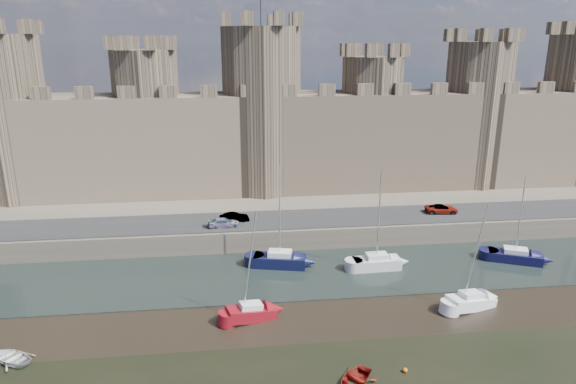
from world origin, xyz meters
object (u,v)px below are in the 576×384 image
object	(u,v)px
car_3	(442,209)
sailboat_3	(515,255)
car_2	(224,223)
sailboat_2	(377,262)
sailboat_1	(280,259)
car_1	(234,217)
sailboat_5	(470,301)
sailboat_4	(251,312)

from	to	relation	value
car_3	sailboat_3	xyz separation A→B (m)	(4.54, -9.98, -2.31)
car_2	sailboat_2	world-z (taller)	sailboat_2
sailboat_2	sailboat_1	bearing A→B (deg)	167.61
sailboat_1	sailboat_2	distance (m)	10.46
car_1	sailboat_3	bearing A→B (deg)	-113.88
sailboat_1	sailboat_5	world-z (taller)	sailboat_1
sailboat_2	sailboat_3	size ratio (longest dim) A/B	1.13
sailboat_2	sailboat_4	size ratio (longest dim) A/B	1.07
car_1	car_3	world-z (taller)	car_1
sailboat_3	sailboat_5	distance (m)	13.26
sailboat_2	car_2	bearing A→B (deg)	151.03
sailboat_4	sailboat_1	bearing A→B (deg)	55.46
sailboat_2	sailboat_4	world-z (taller)	sailboat_2
sailboat_1	sailboat_2	size ratio (longest dim) A/B	1.03
car_2	sailboat_5	size ratio (longest dim) A/B	0.37
car_1	car_2	bearing A→B (deg)	136.35
car_2	sailboat_1	size ratio (longest dim) A/B	0.33
car_2	sailboat_3	bearing A→B (deg)	-109.98
car_2	sailboat_2	bearing A→B (deg)	-122.52
sailboat_1	sailboat_3	bearing A→B (deg)	8.85
sailboat_5	car_2	bearing A→B (deg)	125.64
car_1	sailboat_5	world-z (taller)	sailboat_5
sailboat_1	sailboat_4	size ratio (longest dim) A/B	1.10
car_2	car_3	world-z (taller)	car_3
car_1	sailboat_1	size ratio (longest dim) A/B	0.32
car_2	sailboat_2	xyz separation A→B (m)	(16.29, -8.22, -2.19)
car_3	sailboat_3	bearing A→B (deg)	-148.25
sailboat_1	sailboat_4	xyz separation A→B (m)	(-3.66, -10.60, -0.12)
car_2	sailboat_4	xyz separation A→B (m)	(2.32, -16.97, -2.29)
sailboat_2	sailboat_5	xyz separation A→B (m)	(6.27, -9.09, -0.12)
sailboat_5	sailboat_1	bearing A→B (deg)	129.70
sailboat_4	sailboat_5	xyz separation A→B (m)	(20.24, -0.34, -0.01)
sailboat_3	sailboat_4	xyz separation A→B (m)	(-29.84, -8.80, -0.01)
car_2	sailboat_5	distance (m)	28.53
sailboat_3	sailboat_1	bearing A→B (deg)	-159.97
car_1	sailboat_1	world-z (taller)	sailboat_1
car_1	car_2	world-z (taller)	car_1
car_1	sailboat_2	distance (m)	18.11
sailboat_5	car_3	bearing A→B (deg)	58.33
car_3	sailboat_5	xyz separation A→B (m)	(-5.06, -19.12, -2.34)
car_2	sailboat_1	xyz separation A→B (m)	(5.99, -6.37, -2.18)
sailboat_1	sailboat_4	bearing A→B (deg)	-96.27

